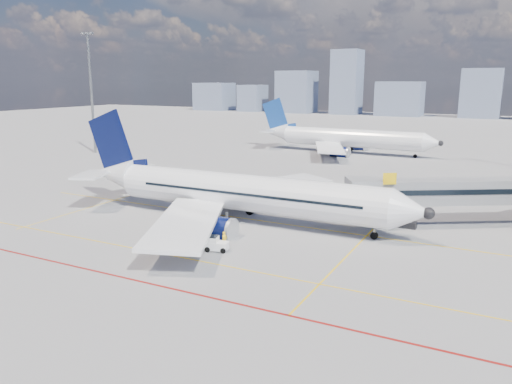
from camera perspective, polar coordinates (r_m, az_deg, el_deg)
ground at (r=50.89m, az=-5.36°, el=-5.24°), size 420.00×420.00×0.00m
apron_markings at (r=48.14m, az=-8.46°, el=-6.37°), size 90.00×35.12×0.01m
jet_bridge at (r=58.88m, az=23.95°, el=-0.05°), size 23.55×15.78×6.30m
floodlight_mast_nw at (r=114.55m, az=-18.32°, el=11.03°), size 3.20×0.61×25.45m
distant_skyline at (r=233.14m, az=19.37°, el=10.61°), size 250.22×15.96×29.31m
main_aircraft at (r=56.51m, az=-2.67°, el=-0.00°), size 43.01×37.48×12.53m
second_aircraft at (r=111.33m, az=9.98°, el=6.09°), size 40.97×35.69×11.94m
baggage_tug at (r=46.84m, az=-4.63°, el=-5.93°), size 2.30×1.72×1.44m
cargo_dolly at (r=51.91m, az=-7.53°, el=-3.75°), size 3.71×2.50×1.87m
belt_loader at (r=58.89m, az=-8.15°, el=-2.21°), size 5.75×3.22×2.34m
ramp_worker at (r=47.67m, az=-3.63°, el=-5.46°), size 0.54×0.66×1.57m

